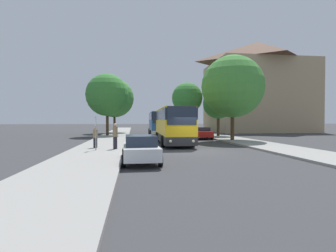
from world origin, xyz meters
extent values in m
plane|color=#38383A|center=(0.00, 0.00, 0.00)|extent=(300.00, 300.00, 0.00)
cube|color=gray|center=(-7.00, 0.00, 0.07)|extent=(4.00, 120.00, 0.15)
cube|color=gray|center=(7.00, 0.00, 0.07)|extent=(4.00, 120.00, 0.15)
cube|color=tan|center=(20.39, 31.25, 6.84)|extent=(18.35, 14.40, 13.67)
pyramid|color=brown|center=(20.39, 31.25, 15.83)|extent=(18.35, 14.40, 4.32)
cube|color=#2D2D2D|center=(-0.60, 6.29, 0.62)|extent=(2.73, 10.25, 0.70)
cube|color=yellow|center=(-0.60, 6.29, 1.64)|extent=(2.73, 10.25, 1.34)
cube|color=#232D3D|center=(-0.60, 6.29, 2.79)|extent=(2.75, 10.05, 0.95)
cube|color=yellow|center=(-0.60, 6.29, 3.32)|extent=(2.67, 10.05, 0.12)
cube|color=#232D3D|center=(-0.69, 1.16, 2.64)|extent=(2.29, 0.10, 1.45)
sphere|color=#F4EAC1|center=(-1.58, 1.16, 0.66)|extent=(0.24, 0.24, 0.24)
sphere|color=#F4EAC1|center=(0.20, 1.13, 0.66)|extent=(0.24, 0.24, 0.24)
cylinder|color=black|center=(-1.93, 3.25, 0.50)|extent=(0.32, 1.01, 1.00)
cylinder|color=black|center=(0.62, 3.21, 0.50)|extent=(0.32, 1.01, 1.00)
cylinder|color=black|center=(-1.82, 9.38, 0.50)|extent=(0.32, 1.01, 1.00)
cylinder|color=black|center=(0.73, 9.33, 0.50)|extent=(0.32, 1.01, 1.00)
cube|color=silver|center=(-0.71, 19.21, 0.62)|extent=(2.86, 11.53, 0.70)
cube|color=#285BA8|center=(-0.71, 19.21, 1.65)|extent=(2.86, 11.53, 1.36)
cube|color=#232D3D|center=(-0.71, 19.21, 2.81)|extent=(2.88, 11.30, 0.95)
cube|color=#285BA8|center=(-0.71, 19.21, 3.34)|extent=(2.80, 11.30, 0.12)
cube|color=#232D3D|center=(-0.90, 13.45, 2.66)|extent=(2.25, 0.13, 1.45)
sphere|color=#F4EAC1|center=(-1.77, 13.46, 0.66)|extent=(0.24, 0.24, 0.24)
sphere|color=#F4EAC1|center=(-0.02, 13.40, 0.66)|extent=(0.24, 0.24, 0.24)
cylinder|color=black|center=(-2.07, 15.81, 0.50)|extent=(0.33, 1.01, 1.00)
cylinder|color=black|center=(0.43, 15.73, 0.50)|extent=(0.33, 1.01, 1.00)
cylinder|color=black|center=(-1.85, 22.68, 0.50)|extent=(0.33, 1.01, 1.00)
cylinder|color=black|center=(0.64, 22.60, 0.50)|extent=(0.33, 1.01, 1.00)
cube|color=silver|center=(-4.01, -4.53, 0.63)|extent=(1.90, 4.48, 0.63)
cube|color=#232D3D|center=(-4.01, -4.71, 1.21)|extent=(1.63, 2.35, 0.53)
cylinder|color=black|center=(-4.94, -3.18, 0.31)|extent=(0.22, 0.63, 0.62)
cylinder|color=black|center=(-3.17, -3.13, 0.31)|extent=(0.22, 0.63, 0.62)
cylinder|color=black|center=(-4.86, -5.93, 0.31)|extent=(0.22, 0.63, 0.62)
cylinder|color=black|center=(-3.09, -5.88, 0.31)|extent=(0.22, 0.63, 0.62)
cube|color=red|center=(3.89, 12.43, 0.64)|extent=(2.16, 4.35, 0.66)
cube|color=#232D3D|center=(3.90, 12.60, 1.21)|extent=(1.82, 2.30, 0.47)
cylinder|color=black|center=(4.79, 11.07, 0.31)|extent=(0.23, 0.63, 0.62)
cylinder|color=black|center=(2.85, 11.16, 0.31)|extent=(0.23, 0.63, 0.62)
cylinder|color=black|center=(4.93, 13.70, 0.31)|extent=(0.23, 0.63, 0.62)
cylinder|color=black|center=(2.98, 13.80, 0.31)|extent=(0.23, 0.63, 0.62)
cylinder|color=gray|center=(-7.02, 0.38, 1.34)|extent=(0.08, 0.08, 2.38)
cube|color=silver|center=(-7.02, 0.38, 2.18)|extent=(0.03, 0.45, 0.60)
cylinder|color=#23232D|center=(-5.72, 1.07, 0.60)|extent=(0.30, 0.30, 0.90)
cylinder|color=olive|center=(-5.72, 1.07, 1.43)|extent=(0.36, 0.36, 0.75)
sphere|color=tan|center=(-5.72, 1.07, 1.92)|extent=(0.24, 0.24, 0.24)
cylinder|color=#23232D|center=(-7.30, 2.13, 0.53)|extent=(0.30, 0.30, 0.77)
cylinder|color=olive|center=(-7.30, 2.13, 1.23)|extent=(0.36, 0.36, 0.64)
sphere|color=tan|center=(-7.30, 2.13, 1.66)|extent=(0.21, 0.21, 0.21)
cylinder|color=#47331E|center=(-7.63, 28.06, 1.90)|extent=(0.40, 0.40, 3.49)
sphere|color=#428938|center=(-7.63, 28.06, 6.17)|extent=(6.73, 6.73, 6.73)
cylinder|color=#47331E|center=(-8.03, 19.38, 1.89)|extent=(0.40, 0.40, 3.48)
sphere|color=#387F33|center=(-8.03, 19.38, 5.87)|extent=(5.99, 5.99, 5.99)
cylinder|color=#47331E|center=(7.16, 16.00, 1.58)|extent=(0.40, 0.40, 2.86)
sphere|color=#2D7028|center=(7.16, 16.00, 4.57)|extent=(4.16, 4.16, 4.16)
cylinder|color=#513D23|center=(6.57, 33.96, 2.33)|extent=(0.40, 0.40, 4.36)
sphere|color=#387F33|center=(6.57, 33.96, 6.86)|extent=(6.26, 6.26, 6.26)
cylinder|color=#47331E|center=(6.26, 8.56, 1.78)|extent=(0.40, 0.40, 3.26)
sphere|color=#428938|center=(6.26, 8.56, 5.92)|extent=(6.70, 6.70, 6.70)
camera|label=1|loc=(-4.41, -18.59, 2.26)|focal=28.00mm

